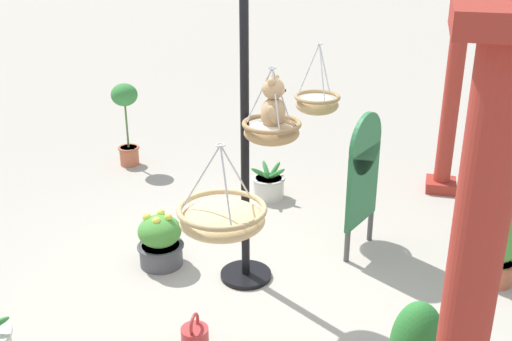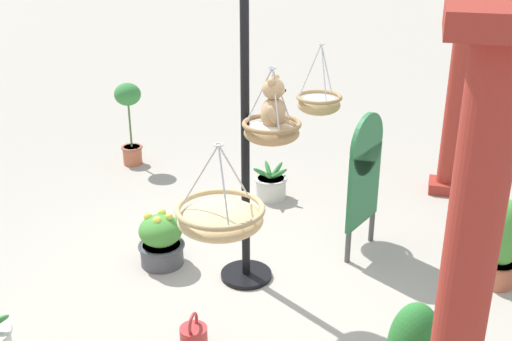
{
  "view_description": "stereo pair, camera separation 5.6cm",
  "coord_description": "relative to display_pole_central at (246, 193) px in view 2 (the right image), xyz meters",
  "views": [
    {
      "loc": [
        4.23,
        1.17,
        2.94
      ],
      "look_at": [
        -0.04,
        0.07,
        1.1
      ],
      "focal_mm": 43.88,
      "sensor_mm": 36.0,
      "label": 1
    },
    {
      "loc": [
        4.22,
        1.22,
        2.94
      ],
      "look_at": [
        -0.04,
        0.07,
        1.1
      ],
      "focal_mm": 43.88,
      "sensor_mm": 36.0,
      "label": 2
    }
  ],
  "objects": [
    {
      "name": "greenhouse_pillar_right",
      "position": [
        -2.31,
        1.66,
        0.69
      ],
      "size": [
        0.35,
        0.35,
        3.09
      ],
      "color": "#9E2D23",
      "rests_on": "ground"
    },
    {
      "name": "hanging_basket_left_high",
      "position": [
        -1.23,
        0.38,
        0.44
      ],
      "size": [
        0.44,
        0.44,
        0.68
      ],
      "color": "tan"
    },
    {
      "name": "greenhouse_pillar_left",
      "position": [
        2.11,
        1.56,
        0.47
      ],
      "size": [
        0.41,
        0.41,
        2.64
      ],
      "color": "#9E2D23",
      "rests_on": "ground"
    },
    {
      "name": "hanging_basket_with_teddy",
      "position": [
        0.15,
        0.25,
        0.61
      ],
      "size": [
        0.45,
        0.45,
        0.58
      ],
      "color": "#A37F51"
    },
    {
      "name": "potted_plant_trailing_ivy",
      "position": [
        -0.44,
        2.08,
        -0.38
      ],
      "size": [
        0.34,
        0.34,
        0.79
      ],
      "color": "#BC6042",
      "rests_on": "ground"
    },
    {
      "name": "ground_plane",
      "position": [
        0.25,
        0.07,
        -0.8
      ],
      "size": [
        40.0,
        40.0,
        0.0
      ],
      "primitive_type": "plane",
      "color": "#A8A093"
    },
    {
      "name": "potted_plant_bushy_green",
      "position": [
        -1.62,
        -0.18,
        -0.65
      ],
      "size": [
        0.39,
        0.4,
        0.39
      ],
      "color": "beige",
      "rests_on": "ground"
    },
    {
      "name": "potted_plant_small_succulent",
      "position": [
        -0.02,
        -0.79,
        -0.56
      ],
      "size": [
        0.42,
        0.42,
        0.51
      ],
      "color": "#4C4C51",
      "rests_on": "ground"
    },
    {
      "name": "display_sign_board",
      "position": [
        -0.71,
        0.9,
        0.0
      ],
      "size": [
        0.54,
        0.23,
        1.34
      ],
      "color": "#286B3D",
      "rests_on": "ground"
    },
    {
      "name": "hanging_basket_right_low",
      "position": [
        1.13,
        0.16,
        0.35
      ],
      "size": [
        0.57,
        0.57,
        0.59
      ],
      "color": "tan"
    },
    {
      "name": "display_pole_central",
      "position": [
        0.0,
        0.0,
        0.0
      ],
      "size": [
        0.44,
        0.44,
        2.54
      ],
      "color": "black",
      "rests_on": "ground"
    },
    {
      "name": "teddy_bear",
      "position": [
        0.15,
        0.27,
        0.79
      ],
      "size": [
        0.29,
        0.26,
        0.42
      ],
      "color": "tan"
    },
    {
      "name": "watering_can",
      "position": [
        1.03,
        -0.1,
        -0.7
      ],
      "size": [
        0.35,
        0.2,
        0.3
      ],
      "color": "#B23333",
      "rests_on": "ground"
    },
    {
      "name": "potted_plant_tall_leafy",
      "position": [
        -2.14,
        -2.09,
        -0.18
      ],
      "size": [
        0.32,
        0.32,
        1.03
      ],
      "color": "#BC6042",
      "rests_on": "ground"
    }
  ]
}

